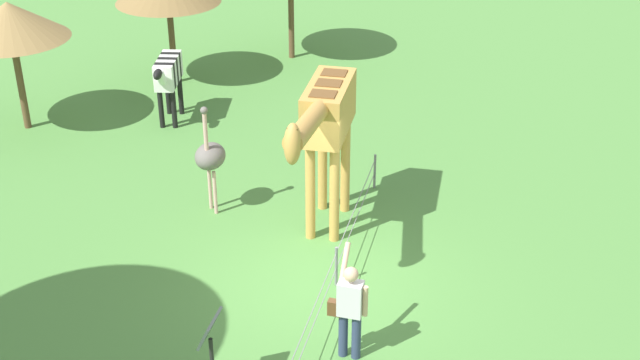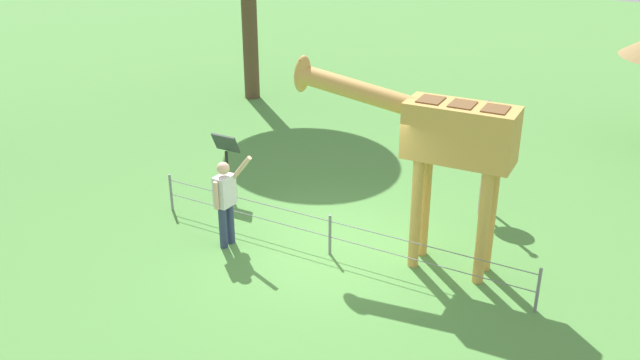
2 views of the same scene
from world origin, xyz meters
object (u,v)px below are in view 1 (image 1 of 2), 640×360
at_px(visitor, 350,306).
at_px(ostrich, 210,157).
at_px(shade_hut_far, 10,21).
at_px(info_sign, 210,339).
at_px(zebra, 168,75).
at_px(giraffe, 325,122).

xyz_separation_m(visitor, ostrich, (-3.58, -3.44, 0.27)).
height_order(visitor, shade_hut_far, shade_hut_far).
height_order(visitor, info_sign, visitor).
relative_size(zebra, ostrich, 0.81).
bearing_deg(shade_hut_far, visitor, 55.42).
distance_m(shade_hut_far, info_sign, 10.54).
distance_m(visitor, info_sign, 2.09).
relative_size(giraffe, visitor, 2.19).
xyz_separation_m(giraffe, shade_hut_far, (-2.85, -7.82, 0.33)).
xyz_separation_m(giraffe, ostrich, (-0.24, -2.27, -1.06)).
height_order(visitor, ostrich, ostrich).
bearing_deg(shade_hut_far, ostrich, 64.73).
bearing_deg(shade_hut_far, giraffe, 69.95).
distance_m(giraffe, visitor, 3.78).
relative_size(zebra, shade_hut_far, 0.61).
distance_m(ostrich, info_sign, 5.13).
xyz_separation_m(ostrich, shade_hut_far, (-2.62, -5.54, 1.39)).
bearing_deg(shade_hut_far, info_sign, 44.51).
height_order(zebra, shade_hut_far, shade_hut_far).
bearing_deg(info_sign, shade_hut_far, -135.49).
xyz_separation_m(giraffe, info_sign, (4.57, -0.51, -1.29)).
height_order(ostrich, info_sign, ostrich).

